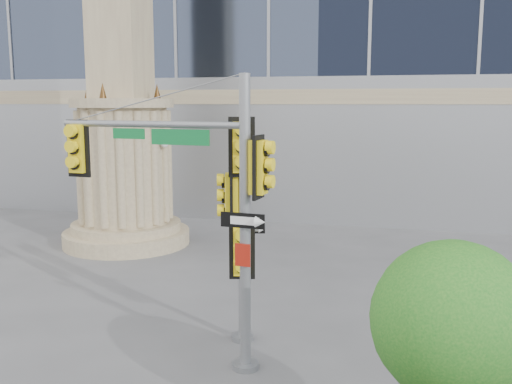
# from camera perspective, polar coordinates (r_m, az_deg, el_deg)

# --- Properties ---
(ground) EXTENTS (120.00, 120.00, 0.00)m
(ground) POSITION_cam_1_polar(r_m,az_deg,el_deg) (10.79, -5.40, -18.50)
(ground) COLOR #545456
(ground) RESTS_ON ground
(monument) EXTENTS (4.40, 4.40, 16.60)m
(monument) POSITION_cam_1_polar(r_m,az_deg,el_deg) (20.26, -13.30, 10.26)
(monument) COLOR tan
(monument) RESTS_ON ground
(main_signal_pole) EXTENTS (4.22, 0.81, 5.47)m
(main_signal_pole) POSITION_cam_1_polar(r_m,az_deg,el_deg) (10.64, -6.08, 0.38)
(main_signal_pole) COLOR slate
(main_signal_pole) RESTS_ON ground
(secondary_signal_pole) EXTENTS (0.88, 0.63, 4.76)m
(secondary_signal_pole) POSITION_cam_1_polar(r_m,az_deg,el_deg) (11.53, -1.66, -1.90)
(secondary_signal_pole) COLOR slate
(secondary_signal_pole) RESTS_ON ground
(street_tree) EXTENTS (2.10, 2.05, 3.28)m
(street_tree) POSITION_cam_1_polar(r_m,az_deg,el_deg) (7.79, 19.29, -12.70)
(street_tree) COLOR tan
(street_tree) RESTS_ON ground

